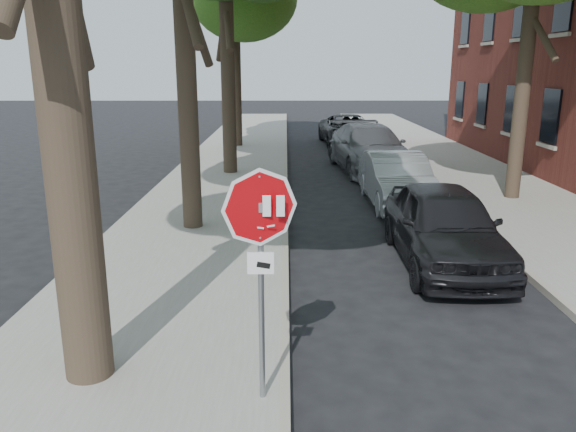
# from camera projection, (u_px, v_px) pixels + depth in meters

# --- Properties ---
(ground) EXTENTS (120.00, 120.00, 0.00)m
(ground) POSITION_uv_depth(u_px,v_px,m) (325.00, 405.00, 6.34)
(ground) COLOR black
(ground) RESTS_ON ground
(sidewalk_left) EXTENTS (4.00, 55.00, 0.12)m
(sidewalk_left) POSITION_uv_depth(u_px,v_px,m) (221.00, 185.00, 17.91)
(sidewalk_left) COLOR gray
(sidewalk_left) RESTS_ON ground
(sidewalk_right) EXTENTS (4.00, 55.00, 0.12)m
(sidewalk_right) POSITION_uv_depth(u_px,v_px,m) (487.00, 185.00, 17.94)
(sidewalk_right) COLOR gray
(sidewalk_right) RESTS_ON ground
(curb_left) EXTENTS (0.12, 55.00, 0.13)m
(curb_left) POSITION_uv_depth(u_px,v_px,m) (286.00, 185.00, 17.92)
(curb_left) COLOR #9E9384
(curb_left) RESTS_ON ground
(curb_right) EXTENTS (0.12, 55.00, 0.13)m
(curb_right) POSITION_uv_depth(u_px,v_px,m) (423.00, 185.00, 17.93)
(curb_right) COLOR #9E9384
(curb_right) RESTS_ON ground
(stop_sign) EXTENTS (0.76, 0.34, 2.61)m
(stop_sign) POSITION_uv_depth(u_px,v_px,m) (260.00, 242.00, 5.81)
(stop_sign) COLOR gray
(stop_sign) RESTS_ON sidewalk_left
(car_a) EXTENTS (1.87, 4.52, 1.53)m
(car_a) POSITION_uv_depth(u_px,v_px,m) (444.00, 225.00, 10.74)
(car_a) COLOR black
(car_a) RESTS_ON ground
(car_b) EXTENTS (1.60, 4.37, 1.43)m
(car_b) POSITION_uv_depth(u_px,v_px,m) (397.00, 180.00, 15.32)
(car_b) COLOR #95989C
(car_b) RESTS_ON ground
(car_c) EXTENTS (2.93, 5.98, 1.67)m
(car_c) POSITION_uv_depth(u_px,v_px,m) (369.00, 148.00, 20.46)
(car_c) COLOR #4F5054
(car_c) RESTS_ON ground
(car_d) EXTENTS (2.71, 5.37, 1.46)m
(car_d) POSITION_uv_depth(u_px,v_px,m) (348.00, 130.00, 27.41)
(car_d) COLOR black
(car_d) RESTS_ON ground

